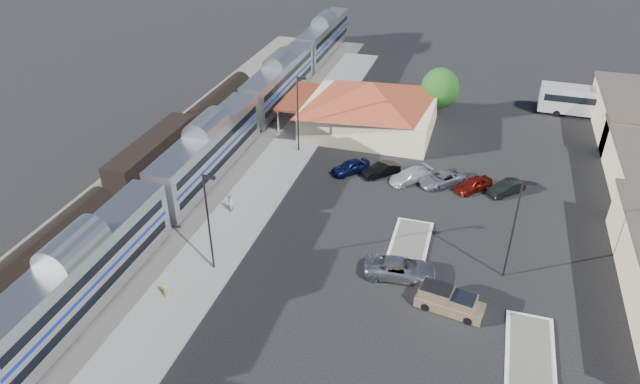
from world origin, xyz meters
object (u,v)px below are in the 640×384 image
(station_depot, at_px, (370,106))
(suv, at_px, (400,269))
(pickup_truck, at_px, (450,302))
(coach_bus, at_px, (588,101))

(station_depot, distance_m, suv, 27.94)
(pickup_truck, height_order, suv, pickup_truck)
(suv, bearing_deg, station_depot, 13.19)
(suv, relative_size, coach_bus, 0.48)
(station_depot, bearing_deg, coach_bus, 24.91)
(pickup_truck, bearing_deg, coach_bus, -7.49)
(station_depot, height_order, coach_bus, station_depot)
(pickup_truck, distance_m, coach_bus, 43.39)
(suv, distance_m, coach_bus, 42.29)
(pickup_truck, bearing_deg, station_depot, 33.55)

